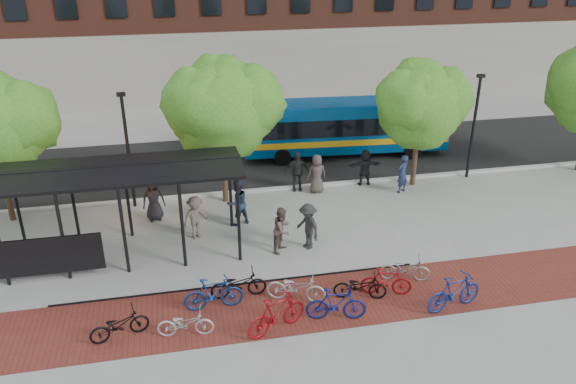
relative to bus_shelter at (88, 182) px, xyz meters
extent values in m
plane|color=#9E9E99|center=(8.13, 0.48, -3.00)|extent=(160.00, 160.00, 0.00)
cube|color=black|center=(8.13, 8.48, -2.99)|extent=(160.00, 8.00, 0.01)
cube|color=#B7B7B2|center=(8.13, 4.48, -2.94)|extent=(160.00, 0.25, 0.12)
cube|color=maroon|center=(6.13, -4.52, -3.00)|extent=(24.00, 3.00, 0.01)
cube|color=black|center=(4.83, -3.62, -3.00)|extent=(12.00, 0.05, 0.95)
cylinder|color=black|center=(-2.87, 1.33, -1.35)|extent=(0.12, 0.12, 3.30)
cylinder|color=black|center=(-0.87, -1.37, -1.35)|extent=(0.12, 0.12, 3.30)
cylinder|color=black|center=(-0.87, 1.33, -1.35)|extent=(0.12, 0.12, 3.30)
cylinder|color=black|center=(1.13, -1.37, -1.35)|extent=(0.12, 0.12, 3.30)
cylinder|color=black|center=(1.13, 1.33, -1.35)|extent=(0.12, 0.12, 3.30)
cylinder|color=black|center=(3.13, -1.37, -1.35)|extent=(0.12, 0.12, 3.30)
cylinder|color=black|center=(3.13, 1.33, -1.35)|extent=(0.12, 0.12, 3.30)
cylinder|color=black|center=(5.13, -1.37, -1.35)|extent=(0.12, 0.12, 3.30)
cylinder|color=black|center=(5.13, 1.33, -1.35)|extent=(0.12, 0.12, 3.30)
cube|color=black|center=(-1.87, -1.42, -2.00)|extent=(4.50, 0.08, 1.40)
cube|color=black|center=(0.13, -0.72, 0.45)|extent=(10.60, 1.65, 0.29)
cube|color=black|center=(0.13, 0.68, 0.45)|extent=(10.60, 1.65, 0.29)
cube|color=black|center=(0.13, 1.38, 0.05)|extent=(9.00, 0.10, 0.40)
cube|color=black|center=(1.13, 1.43, -0.60)|extent=(2.40, 0.12, 0.70)
cube|color=#FF7200|center=(1.13, 1.51, -0.60)|extent=(2.20, 0.02, 0.55)
cylinder|color=#382619|center=(-3.87, 3.78, -1.81)|extent=(0.24, 0.24, 2.38)
sphere|color=#32771F|center=(-2.87, 3.98, 1.28)|extent=(3.20, 3.20, 3.20)
cylinder|color=#382619|center=(5.13, 3.78, -1.74)|extent=(0.24, 0.24, 2.52)
sphere|color=#32771F|center=(5.13, 3.78, 1.20)|extent=(4.20, 4.20, 4.20)
sphere|color=#32771F|center=(6.18, 3.98, 1.50)|extent=(3.36, 3.36, 3.36)
sphere|color=#32771F|center=(4.29, 3.48, 1.60)|extent=(3.15, 3.15, 3.15)
sphere|color=#32771F|center=(5.23, 4.18, 2.00)|extent=(2.94, 2.94, 2.94)
cylinder|color=#382619|center=(14.13, 3.78, -1.86)|extent=(0.24, 0.24, 2.27)
sphere|color=#32771F|center=(14.13, 3.78, 0.80)|extent=(3.80, 3.80, 3.80)
sphere|color=#32771F|center=(15.08, 3.98, 1.10)|extent=(3.04, 3.04, 3.04)
sphere|color=#32771F|center=(13.37, 3.48, 1.20)|extent=(2.85, 2.85, 2.85)
sphere|color=#32771F|center=(14.23, 4.18, 1.60)|extent=(2.66, 2.66, 2.66)
cylinder|color=black|center=(1.13, 4.08, -0.50)|extent=(0.14, 0.14, 5.00)
cube|color=black|center=(1.13, 4.08, 2.05)|extent=(0.35, 0.20, 0.15)
cylinder|color=black|center=(17.13, 4.08, -0.50)|extent=(0.14, 0.14, 5.00)
cube|color=black|center=(17.13, 4.08, 2.05)|extent=(0.35, 0.20, 0.15)
cube|color=#074786|center=(12.07, 8.38, -1.34)|extent=(11.07, 3.16, 2.50)
cube|color=black|center=(12.07, 8.38, -1.13)|extent=(10.85, 3.19, 0.91)
cube|color=gold|center=(12.07, 8.38, -1.95)|extent=(10.96, 3.20, 0.32)
cube|color=#074786|center=(12.07, 8.38, -0.13)|extent=(10.83, 2.91, 0.16)
cylinder|color=black|center=(8.50, 7.46, -2.56)|extent=(0.89, 0.32, 0.87)
cylinder|color=black|center=(8.67, 9.82, -2.56)|extent=(0.89, 0.32, 0.87)
cylinder|color=black|center=(15.47, 6.94, -2.56)|extent=(0.89, 0.32, 0.87)
cylinder|color=black|center=(15.64, 9.30, -2.56)|extent=(0.89, 0.32, 0.87)
imported|color=black|center=(1.07, -5.03, -2.54)|extent=(1.86, 1.07, 0.92)
imported|color=#B4B5B7|center=(2.99, -5.33, -2.55)|extent=(1.75, 0.79, 0.89)
imported|color=navy|center=(3.94, -4.16, -2.43)|extent=(1.92, 0.59, 1.15)
imported|color=black|center=(4.79, -3.67, -2.51)|extent=(1.86, 0.66, 0.97)
imported|color=maroon|center=(5.70, -5.66, -2.38)|extent=(2.12, 1.37, 1.24)
imported|color=#B6B5B8|center=(6.61, -4.29, -2.48)|extent=(2.09, 1.38, 1.04)
imported|color=navy|center=(7.61, -5.49, -2.43)|extent=(1.96, 0.88, 1.14)
imported|color=black|center=(8.70, -4.58, -2.54)|extent=(1.85, 1.02, 0.92)
imported|color=maroon|center=(9.62, -4.53, -2.49)|extent=(1.76, 0.92, 1.02)
imported|color=gray|center=(10.56, -3.86, -2.54)|extent=(1.83, 1.08, 0.91)
imported|color=navy|center=(11.45, -5.72, -2.38)|extent=(2.13, 1.02, 1.23)
imported|color=black|center=(2.04, 2.59, -2.05)|extent=(0.99, 0.71, 1.90)
imported|color=#1C2A43|center=(5.41, 1.45, -2.02)|extent=(1.17, 1.06, 1.96)
imported|color=brown|center=(3.67, 0.63, -2.10)|extent=(1.33, 1.14, 1.79)
imported|color=#262626|center=(8.54, 4.28, -2.05)|extent=(1.16, 0.58, 1.91)
imported|color=black|center=(11.85, 4.28, -2.12)|extent=(1.65, 0.59, 1.76)
imported|color=#483D3A|center=(9.39, 3.87, -2.08)|extent=(0.92, 0.62, 1.83)
imported|color=#1F284A|center=(13.26, 3.07, -2.08)|extent=(0.80, 0.72, 1.84)
imported|color=brown|center=(6.80, -1.02, -2.10)|extent=(1.07, 1.11, 1.80)
imported|color=#262626|center=(7.78, -1.02, -2.08)|extent=(1.10, 1.37, 1.84)
camera|label=1|loc=(3.24, -19.19, 8.00)|focal=35.00mm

